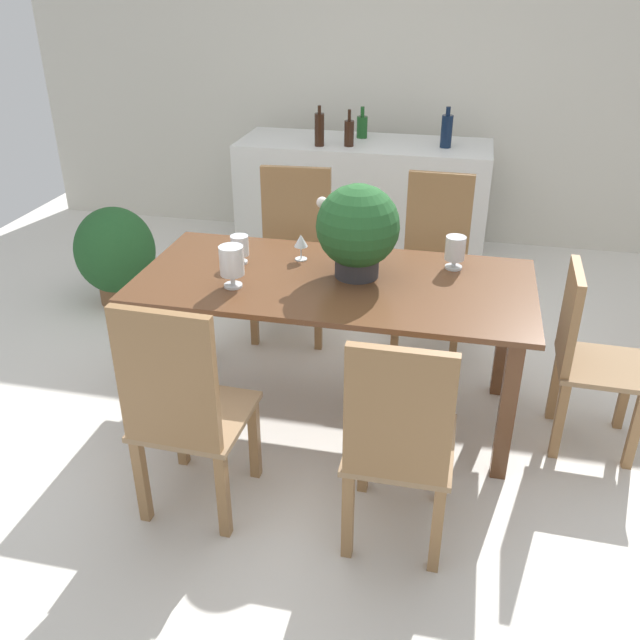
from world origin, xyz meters
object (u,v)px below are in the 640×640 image
at_px(chair_near_left, 182,407).
at_px(flower_centerpiece, 358,229).
at_px(chair_near_right, 399,440).
at_px(wine_bottle_dark, 319,129).
at_px(crystal_vase_center_near, 455,249).
at_px(chair_foot_end, 585,352).
at_px(crystal_vase_right, 232,262).
at_px(chair_far_left, 294,244).
at_px(kitchen_counter, 363,203).
at_px(dining_table, 334,298).
at_px(potted_plant_floor, 115,253).
at_px(wine_bottle_green, 447,131).
at_px(wine_glass, 301,242).
at_px(wine_bottle_tall, 349,133).
at_px(chair_far_right, 434,256).
at_px(wine_bottle_amber, 362,126).
at_px(crystal_vase_left, 240,247).

xyz_separation_m(chair_near_left, flower_centerpiece, (0.54, 0.97, 0.45)).
bearing_deg(chair_near_right, wine_bottle_dark, -71.71).
distance_m(chair_near_left, crystal_vase_center_near, 1.57).
relative_size(chair_foot_end, crystal_vase_right, 4.50).
distance_m(chair_far_left, kitchen_counter, 1.23).
bearing_deg(dining_table, potted_plant_floor, 150.84).
distance_m(kitchen_counter, wine_bottle_green, 0.85).
xyz_separation_m(wine_glass, wine_bottle_tall, (-0.07, 1.76, 0.18)).
relative_size(chair_near_left, potted_plant_floor, 1.52).
xyz_separation_m(chair_foot_end, chair_far_left, (-1.66, 0.91, 0.06)).
height_order(dining_table, flower_centerpiece, flower_centerpiece).
xyz_separation_m(chair_far_right, wine_bottle_dark, (-0.94, 1.01, 0.50)).
distance_m(chair_near_left, wine_bottle_dark, 2.87).
bearing_deg(chair_near_right, potted_plant_floor, -40.90).
relative_size(crystal_vase_center_near, crystal_vase_right, 0.83).
height_order(chair_far_left, wine_bottle_tall, wine_bottle_tall).
height_order(dining_table, wine_bottle_amber, wine_bottle_amber).
xyz_separation_m(chair_foot_end, potted_plant_floor, (-2.95, 0.97, -0.14)).
bearing_deg(wine_bottle_amber, chair_near_right, -77.88).
relative_size(kitchen_counter, wine_bottle_green, 6.57).
height_order(chair_near_right, kitchen_counter, chair_near_right).
bearing_deg(kitchen_counter, chair_far_right, -62.09).
bearing_deg(wine_bottle_green, kitchen_counter, 176.48).
xyz_separation_m(dining_table, chair_near_right, (0.44, -0.91, -0.12)).
distance_m(wine_bottle_green, wine_bottle_amber, 0.67).
distance_m(chair_foot_end, crystal_vase_right, 1.73).
bearing_deg(chair_near_right, wine_glass, -59.54).
bearing_deg(flower_centerpiece, crystal_vase_left, 177.36).
distance_m(crystal_vase_center_near, wine_bottle_dark, 1.98).
xyz_separation_m(wine_glass, wine_bottle_amber, (-0.02, 2.04, 0.16)).
height_order(wine_bottle_green, wine_bottle_dark, same).
distance_m(chair_near_left, wine_glass, 1.17).
xyz_separation_m(dining_table, wine_bottle_tall, (-0.29, 1.96, 0.38)).
height_order(flower_centerpiece, kitchen_counter, flower_centerpiece).
bearing_deg(crystal_vase_right, chair_far_right, 51.05).
relative_size(chair_far_left, crystal_vase_center_near, 6.10).
xyz_separation_m(chair_near_left, wine_bottle_green, (0.84, 2.98, 0.50)).
xyz_separation_m(chair_near_right, wine_bottle_dark, (-0.94, 2.82, 0.53)).
bearing_deg(chair_near_right, wine_bottle_tall, -75.88).
distance_m(chair_near_left, potted_plant_floor, 2.29).
relative_size(chair_far_right, crystal_vase_right, 5.13).
relative_size(dining_table, chair_near_left, 1.85).
bearing_deg(wine_bottle_green, wine_glass, -108.40).
relative_size(dining_table, wine_bottle_dark, 6.69).
bearing_deg(wine_bottle_amber, crystal_vase_center_near, -67.96).
xyz_separation_m(crystal_vase_left, kitchen_counter, (0.31, 2.02, -0.39)).
relative_size(chair_foot_end, wine_bottle_green, 3.19).
relative_size(crystal_vase_left, potted_plant_floor, 0.22).
relative_size(wine_bottle_green, wine_bottle_tall, 1.10).
bearing_deg(wine_bottle_dark, potted_plant_floor, -142.31).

